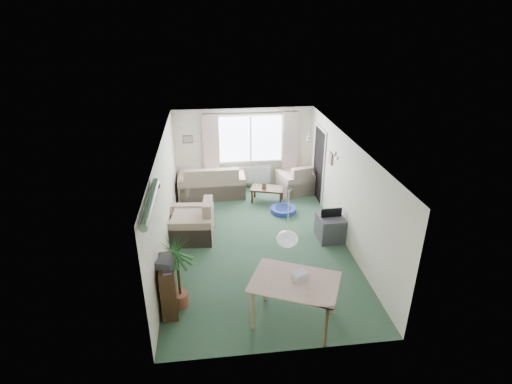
{
  "coord_description": "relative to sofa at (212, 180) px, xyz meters",
  "views": [
    {
      "loc": [
        -0.99,
        -7.83,
        4.93
      ],
      "look_at": [
        0.0,
        0.3,
        1.15
      ],
      "focal_mm": 28.0,
      "sensor_mm": 36.0,
      "label": 1
    }
  ],
  "objects": [
    {
      "name": "ground",
      "position": [
        0.98,
        -2.75,
        -0.47
      ],
      "size": [
        6.5,
        6.5,
        0.0
      ],
      "primitive_type": "plane",
      "color": "#2D4B36"
    },
    {
      "name": "doorway",
      "position": [
        2.97,
        -0.55,
        0.53
      ],
      "size": [
        0.03,
        0.95,
        2.0
      ],
      "primitive_type": "cube",
      "color": "black"
    },
    {
      "name": "gift_box",
      "position": [
        1.37,
        -5.26,
        0.42
      ],
      "size": [
        0.3,
        0.27,
        0.12
      ],
      "primitive_type": "cube",
      "rotation": [
        0.0,
        0.0,
        0.42
      ],
      "color": "silver",
      "rests_on": "dining_table"
    },
    {
      "name": "sofa",
      "position": [
        0.0,
        0.0,
        0.0
      ],
      "size": [
        1.87,
        0.99,
        0.93
      ],
      "primitive_type": "cube",
      "rotation": [
        0.0,
        0.0,
        3.14
      ],
      "color": "beige",
      "rests_on": "ground"
    },
    {
      "name": "dining_table",
      "position": [
        1.27,
        -5.35,
        -0.05
      ],
      "size": [
        1.56,
        1.35,
        0.82
      ],
      "primitive_type": "cube",
      "rotation": [
        0.0,
        0.0,
        -0.43
      ],
      "color": "#9D7B55",
      "rests_on": "ground"
    },
    {
      "name": "wall_picture_right",
      "position": [
        2.96,
        -1.55,
        1.08
      ],
      "size": [
        0.03,
        0.24,
        0.3
      ],
      "primitive_type": "cube",
      "color": "brown"
    },
    {
      "name": "photo_frame",
      "position": [
        1.43,
        -0.65,
        0.01
      ],
      "size": [
        0.12,
        0.07,
        0.16
      ],
      "primitive_type": "cube",
      "rotation": [
        0.0,
        0.0,
        -0.42
      ],
      "color": "brown",
      "rests_on": "coffee_table"
    },
    {
      "name": "radiator",
      "position": [
        1.18,
        0.44,
        -0.07
      ],
      "size": [
        1.2,
        0.1,
        0.55
      ],
      "primitive_type": "cube",
      "color": "white"
    },
    {
      "name": "coffee_table",
      "position": [
        1.53,
        -0.61,
        -0.27
      ],
      "size": [
        1.0,
        0.74,
        0.4
      ],
      "primitive_type": "cube",
      "rotation": [
        0.0,
        0.0,
        -0.3
      ],
      "color": "black",
      "rests_on": "ground"
    },
    {
      "name": "armchair_left",
      "position": [
        -0.52,
        -2.29,
        0.0
      ],
      "size": [
        1.07,
        1.12,
        0.93
      ],
      "primitive_type": "cube",
      "rotation": [
        0.0,
        0.0,
        -1.65
      ],
      "color": "beige",
      "rests_on": "ground"
    },
    {
      "name": "pet_bed",
      "position": [
        1.85,
        -1.33,
        -0.4
      ],
      "size": [
        0.85,
        0.85,
        0.13
      ],
      "primitive_type": "cylinder",
      "rotation": [
        0.0,
        0.0,
        0.35
      ],
      "color": "navy",
      "rests_on": "ground"
    },
    {
      "name": "bauble_cluster_a",
      "position": [
        2.28,
        -1.85,
        1.75
      ],
      "size": [
        0.2,
        0.2,
        0.2
      ],
      "primitive_type": "sphere",
      "color": "silver"
    },
    {
      "name": "window",
      "position": [
        1.18,
        0.48,
        1.03
      ],
      "size": [
        1.8,
        0.03,
        1.3
      ],
      "primitive_type": "cube",
      "color": "white"
    },
    {
      "name": "armchair_corner",
      "position": [
        2.46,
        -0.02,
        -0.04
      ],
      "size": [
        1.14,
        1.11,
        0.85
      ],
      "primitive_type": "cube",
      "rotation": [
        0.0,
        0.0,
        3.38
      ],
      "color": "beige",
      "rests_on": "ground"
    },
    {
      "name": "curtain_right",
      "position": [
        2.33,
        0.38,
        0.8
      ],
      "size": [
        0.45,
        0.08,
        2.0
      ],
      "primitive_type": "cube",
      "color": "beige"
    },
    {
      "name": "curtain_left",
      "position": [
        0.03,
        0.38,
        0.8
      ],
      "size": [
        0.45,
        0.08,
        2.0
      ],
      "primitive_type": "cube",
      "color": "beige"
    },
    {
      "name": "tv_cube",
      "position": [
        2.68,
        -2.77,
        -0.18
      ],
      "size": [
        0.6,
        0.65,
        0.57
      ],
      "primitive_type": "cube",
      "rotation": [
        0.0,
        0.0,
        0.04
      ],
      "color": "#38383D",
      "rests_on": "ground"
    },
    {
      "name": "pendant_lamp",
      "position": [
        1.18,
        -5.05,
        1.01
      ],
      "size": [
        0.36,
        0.36,
        0.36
      ],
      "primitive_type": "sphere",
      "color": "white"
    },
    {
      "name": "curtain_rod",
      "position": [
        1.18,
        0.4,
        1.8
      ],
      "size": [
        2.6,
        0.03,
        0.03
      ],
      "primitive_type": "cube",
      "color": "black"
    },
    {
      "name": "wall_picture_back",
      "position": [
        -0.62,
        0.48,
        1.08
      ],
      "size": [
        0.28,
        0.03,
        0.22
      ],
      "primitive_type": "cube",
      "color": "brown"
    },
    {
      "name": "tinsel_garland",
      "position": [
        -0.94,
        -5.05,
        1.81
      ],
      "size": [
        1.6,
        1.6,
        0.12
      ],
      "primitive_type": "cylinder",
      "color": "#196626"
    },
    {
      "name": "bauble_cluster_b",
      "position": [
        2.58,
        -3.05,
        1.75
      ],
      "size": [
        0.2,
        0.2,
        0.2
      ],
      "primitive_type": "sphere",
      "color": "silver"
    },
    {
      "name": "houseplant",
      "position": [
        -0.67,
        -4.71,
        0.24
      ],
      "size": [
        0.65,
        0.65,
        1.42
      ],
      "primitive_type": "cylinder",
      "rotation": [
        0.0,
        0.0,
        -0.07
      ],
      "color": "#1E531C",
      "rests_on": "ground"
    },
    {
      "name": "hifi_box",
      "position": [
        -0.83,
        -4.8,
        0.55
      ],
      "size": [
        0.37,
        0.41,
        0.14
      ],
      "primitive_type": "cube",
      "rotation": [
        0.0,
        0.0,
        -0.28
      ],
      "color": "#36363B",
      "rests_on": "bookshelf"
    },
    {
      "name": "bookshelf",
      "position": [
        -0.86,
        -4.75,
        0.01
      ],
      "size": [
        0.33,
        0.8,
        0.95
      ],
      "primitive_type": "cube",
      "rotation": [
        0.0,
        0.0,
        0.09
      ],
      "color": "black",
      "rests_on": "ground"
    }
  ]
}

